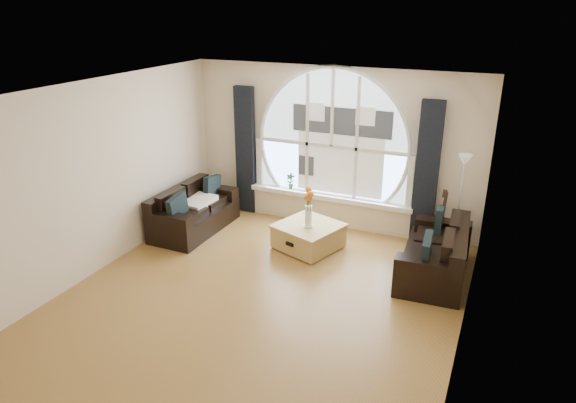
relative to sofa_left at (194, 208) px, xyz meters
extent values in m
cube|color=brown|center=(2.00, -1.50, -0.40)|extent=(5.00, 5.50, 0.01)
cube|color=silver|center=(2.00, -1.50, 2.30)|extent=(5.00, 5.50, 0.01)
cube|color=beige|center=(2.00, 1.25, 0.95)|extent=(5.00, 0.01, 2.70)
cube|color=beige|center=(2.00, -4.25, 0.95)|extent=(5.00, 0.01, 2.70)
cube|color=beige|center=(-0.50, -1.50, 0.95)|extent=(0.01, 5.50, 2.70)
cube|color=beige|center=(4.50, -1.50, 0.95)|extent=(0.01, 5.50, 2.70)
cube|color=silver|center=(4.20, -1.50, 1.95)|extent=(0.92, 5.50, 0.72)
cube|color=silver|center=(2.00, 1.22, 1.23)|extent=(2.60, 0.06, 2.15)
cube|color=white|center=(2.00, 1.15, 0.11)|extent=(2.90, 0.22, 0.08)
cube|color=white|center=(2.00, 1.19, 1.23)|extent=(2.76, 0.08, 2.15)
cube|color=silver|center=(2.15, 1.21, 1.10)|extent=(1.70, 0.02, 1.50)
cube|color=black|center=(0.40, 1.13, 0.75)|extent=(0.35, 0.12, 2.30)
cube|color=black|center=(3.60, 1.13, 0.75)|extent=(0.35, 0.12, 2.30)
cube|color=black|center=(0.00, 0.00, 0.00)|extent=(0.83, 1.64, 0.73)
cube|color=black|center=(3.97, 0.07, 0.00)|extent=(0.93, 1.70, 0.73)
cube|color=#A88648|center=(2.02, 0.15, -0.18)|extent=(1.14, 1.14, 0.44)
cube|color=silver|center=(-0.01, 0.07, 0.10)|extent=(0.60, 0.60, 0.10)
cube|color=white|center=(2.05, 0.07, 0.39)|extent=(0.24, 0.24, 0.70)
cube|color=#B2B2B2|center=(4.16, 0.84, 0.40)|extent=(0.24, 0.24, 1.60)
cube|color=#98612E|center=(3.94, 0.86, 0.13)|extent=(0.41, 0.32, 1.06)
imported|color=#1E6023|center=(1.27, 1.15, 0.29)|extent=(0.17, 0.13, 0.29)
camera|label=1|loc=(4.70, -6.70, 3.27)|focal=32.07mm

